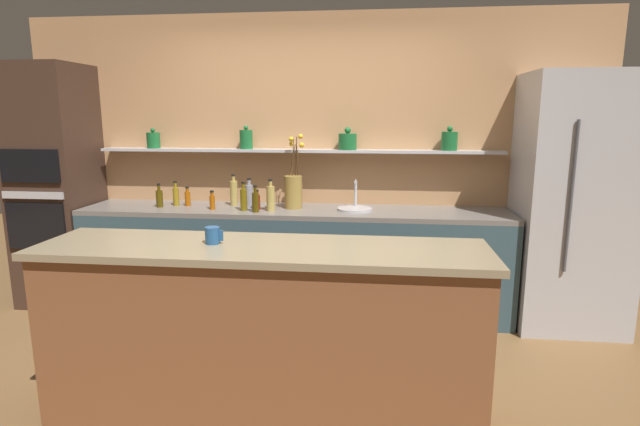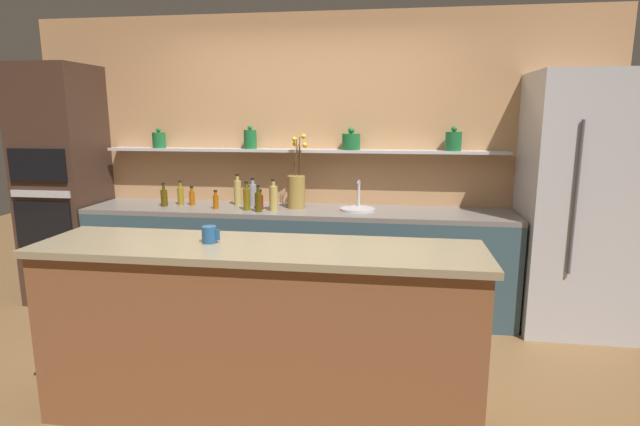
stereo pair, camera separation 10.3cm
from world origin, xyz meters
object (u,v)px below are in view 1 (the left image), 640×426
at_px(bottle_sauce_5, 272,200).
at_px(bottle_oil_8, 176,196).
at_px(sink_fixture, 355,207).
at_px(bottle_sauce_0, 212,201).
at_px(refrigerator, 572,203).
at_px(bottle_sauce_10, 188,198).
at_px(coffee_mug, 213,235).
at_px(bottle_oil_3, 255,201).
at_px(bottle_spirit_6, 271,198).
at_px(bottle_oil_9, 159,198).
at_px(bottle_oil_7, 244,199).
at_px(bottle_spirit_1, 249,195).
at_px(bottle_spirit_4, 234,192).
at_px(oven_tower, 56,187).
at_px(bottle_sauce_2, 257,201).
at_px(flower_vase, 293,190).

xyz_separation_m(bottle_sauce_5, bottle_oil_8, (-0.89, 0.06, 0.01)).
relative_size(sink_fixture, bottle_sauce_0, 1.81).
bearing_deg(refrigerator, bottle_sauce_10, 178.58).
relative_size(sink_fixture, coffee_mug, 2.96).
bearing_deg(refrigerator, coffee_mug, -147.58).
distance_m(bottle_sauce_0, bottle_oil_3, 0.41).
height_order(bottle_spirit_6, bottle_oil_8, bottle_spirit_6).
height_order(bottle_spirit_6, bottle_oil_9, bottle_spirit_6).
bearing_deg(bottle_oil_7, bottle_oil_8, 166.30).
bearing_deg(bottle_spirit_1, bottle_spirit_6, -37.15).
height_order(bottle_sauce_0, bottle_oil_7, bottle_oil_7).
xyz_separation_m(bottle_oil_8, bottle_sauce_10, (0.11, -0.00, -0.02)).
bearing_deg(coffee_mug, bottle_spirit_4, 102.49).
bearing_deg(refrigerator, bottle_spirit_1, 177.90).
relative_size(refrigerator, bottle_sauce_10, 11.87).
bearing_deg(oven_tower, coffee_mug, -38.51).
distance_m(sink_fixture, bottle_oil_8, 1.61).
relative_size(bottle_sauce_2, bottle_oil_3, 0.76).
height_order(bottle_oil_8, bottle_oil_9, bottle_oil_8).
height_order(bottle_oil_3, bottle_oil_7, bottle_oil_7).
bearing_deg(bottle_oil_9, bottle_oil_7, -5.20).
distance_m(bottle_spirit_6, bottle_oil_8, 0.91).
relative_size(bottle_spirit_4, bottle_sauce_5, 1.58).
distance_m(flower_vase, bottle_oil_9, 1.19).
xyz_separation_m(bottle_spirit_1, bottle_sauce_2, (0.10, -0.12, -0.03)).
height_order(bottle_spirit_1, bottle_sauce_5, bottle_spirit_1).
bearing_deg(refrigerator, bottle_oil_9, -179.82).
xyz_separation_m(bottle_spirit_1, bottle_oil_3, (0.11, -0.24, -0.01)).
bearing_deg(bottle_sauce_0, sink_fixture, 5.33).
distance_m(bottle_spirit_1, bottle_oil_9, 0.79).
distance_m(oven_tower, bottle_oil_8, 1.12).
bearing_deg(bottle_oil_3, bottle_spirit_1, 115.62).
distance_m(bottle_spirit_4, bottle_sauce_5, 0.39).
bearing_deg(bottle_sauce_5, sink_fixture, 2.01).
bearing_deg(bottle_oil_9, bottle_sauce_5, 1.96).
relative_size(bottle_spirit_4, coffee_mug, 2.79).
distance_m(oven_tower, sink_fixture, 2.72).
bearing_deg(bottle_spirit_6, bottle_sauce_2, 158.27).
bearing_deg(bottle_sauce_2, bottle_spirit_6, -21.73).
distance_m(bottle_sauce_2, bottle_oil_9, 0.88).
height_order(refrigerator, bottle_sauce_0, refrigerator).
bearing_deg(sink_fixture, flower_vase, 177.21).
xyz_separation_m(bottle_oil_3, bottle_sauce_5, (0.10, 0.16, -0.02)).
height_order(bottle_spirit_1, bottle_sauce_10, bottle_spirit_1).
height_order(bottle_sauce_2, coffee_mug, coffee_mug).
distance_m(bottle_oil_3, bottle_oil_8, 0.81).
bearing_deg(bottle_spirit_6, bottle_sauce_5, 97.75).
distance_m(oven_tower, bottle_spirit_1, 1.79).
xyz_separation_m(bottle_spirit_6, bottle_sauce_10, (-0.79, 0.16, -0.04)).
relative_size(refrigerator, bottle_oil_9, 9.76).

